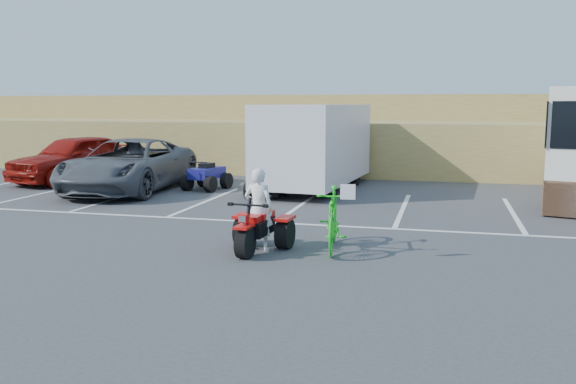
% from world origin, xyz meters
% --- Properties ---
extents(ground, '(100.00, 100.00, 0.00)m').
position_xyz_m(ground, '(0.00, 0.00, 0.00)').
color(ground, '#3A3A3D').
rests_on(ground, ground).
extents(parking_stripes, '(28.00, 5.16, 0.01)m').
position_xyz_m(parking_stripes, '(0.87, 4.07, 0.00)').
color(parking_stripes, white).
rests_on(parking_stripes, ground).
extents(grass_embankment, '(40.00, 8.50, 3.10)m').
position_xyz_m(grass_embankment, '(0.00, 15.48, 1.42)').
color(grass_embankment, olive).
rests_on(grass_embankment, ground).
extents(red_trike_atv, '(1.22, 1.57, 0.97)m').
position_xyz_m(red_trike_atv, '(0.40, -0.31, 0.00)').
color(red_trike_atv, red).
rests_on(red_trike_atv, ground).
extents(rider, '(0.59, 0.41, 1.54)m').
position_xyz_m(rider, '(0.41, -0.17, 0.77)').
color(rider, white).
rests_on(rider, ground).
extents(green_dirt_bike, '(0.79, 1.99, 1.16)m').
position_xyz_m(green_dirt_bike, '(1.74, 0.19, 0.58)').
color(green_dirt_bike, '#14BF19').
rests_on(green_dirt_bike, ground).
extents(grey_pickup, '(3.09, 6.00, 1.62)m').
position_xyz_m(grey_pickup, '(-5.81, 6.25, 0.81)').
color(grey_pickup, '#4A4D52').
rests_on(grey_pickup, ground).
extents(red_car, '(3.21, 5.19, 1.65)m').
position_xyz_m(red_car, '(-8.82, 7.92, 0.82)').
color(red_car, maroon).
rests_on(red_car, ground).
extents(cargo_trailer, '(2.76, 5.90, 2.67)m').
position_xyz_m(cargo_trailer, '(-0.26, 7.99, 1.45)').
color(cargo_trailer, silver).
rests_on(cargo_trailer, ground).
extents(quad_atv_blue, '(1.32, 1.62, 0.94)m').
position_xyz_m(quad_atv_blue, '(-3.59, 7.18, 0.00)').
color(quad_atv_blue, navy).
rests_on(quad_atv_blue, ground).
extents(quad_atv_green, '(1.07, 1.40, 0.89)m').
position_xyz_m(quad_atv_green, '(-1.34, 6.20, 0.00)').
color(quad_atv_green, '#135623').
rests_on(quad_atv_green, ground).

